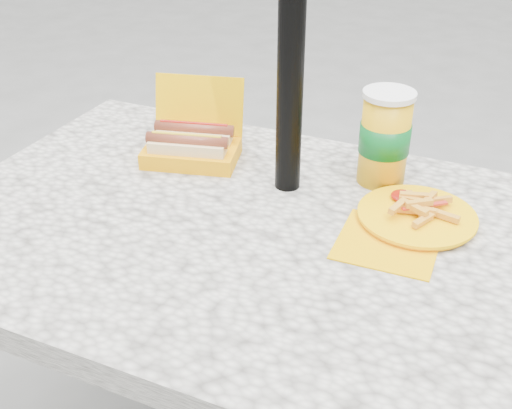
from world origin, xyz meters
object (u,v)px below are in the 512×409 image
at_px(umbrella_pole, 292,9).
at_px(hotdog_box, 192,144).
at_px(soda_cup, 385,138).
at_px(fries_plate, 414,217).

distance_m(umbrella_pole, hotdog_box, 0.39).
relative_size(hotdog_box, soda_cup, 1.20).
xyz_separation_m(umbrella_pole, fries_plate, (0.26, -0.03, -0.34)).
height_order(hotdog_box, fries_plate, hotdog_box).
height_order(umbrella_pole, soda_cup, umbrella_pole).
distance_m(fries_plate, soda_cup, 0.18).
bearing_deg(umbrella_pole, soda_cup, 30.58).
bearing_deg(hotdog_box, soda_cup, -4.05).
bearing_deg(hotdog_box, fries_plate, -20.87).
bearing_deg(soda_cup, fries_plate, -53.00).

